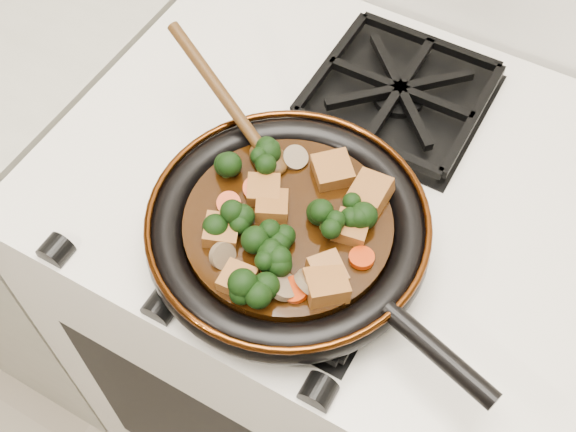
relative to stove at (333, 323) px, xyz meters
The scene contains 33 objects.
stove is the anchor object (origin of this frame).
burner_grate_front 0.48m from the stove, 90.00° to the right, with size 0.23×0.23×0.03m, color black, non-canonical shape.
burner_grate_back 0.48m from the stove, 90.00° to the left, with size 0.23×0.23×0.03m, color black, non-canonical shape.
skillet 0.51m from the stove, 95.25° to the right, with size 0.44×0.33×0.05m.
braising_sauce 0.52m from the stove, 96.15° to the right, with size 0.24×0.24×0.02m, color black.
tofu_cube_0 0.52m from the stove, 91.37° to the right, with size 0.04×0.04×0.02m, color brown.
tofu_cube_1 0.56m from the stove, 72.36° to the right, with size 0.04×0.04×0.02m, color brown.
tofu_cube_2 0.55m from the stove, 72.98° to the right, with size 0.04×0.03×0.02m, color brown.
tofu_cube_3 0.54m from the stove, 106.00° to the right, with size 0.04×0.04×0.02m, color brown.
tofu_cube_4 0.53m from the stove, 66.06° to the right, with size 0.04×0.04×0.02m, color brown.
tofu_cube_5 0.52m from the stove, 52.18° to the right, with size 0.04×0.04×0.02m, color brown.
tofu_cube_6 0.57m from the stove, 95.61° to the right, with size 0.03×0.03×0.02m, color brown.
tofu_cube_7 0.56m from the stove, 110.10° to the right, with size 0.04×0.04×0.02m, color brown.
tofu_cube_8 0.53m from the stove, 115.45° to the right, with size 0.04×0.04×0.02m, color brown.
broccoli_floret_0 0.53m from the stove, 132.60° to the right, with size 0.06×0.06×0.06m, color black, non-canonical shape.
broccoli_floret_1 0.55m from the stove, 132.91° to the right, with size 0.06×0.06×0.05m, color black, non-canonical shape.
broccoli_floret_2 0.57m from the stove, 90.42° to the right, with size 0.06×0.06×0.05m, color black, non-canonical shape.
broccoli_floret_3 0.53m from the stove, 65.17° to the right, with size 0.06×0.06×0.05m, color black, non-canonical shape.
broccoli_floret_4 0.55m from the stove, 87.81° to the right, with size 0.06×0.06×0.05m, color black, non-canonical shape.
broccoli_floret_5 0.55m from the stove, 109.20° to the right, with size 0.06×0.06×0.05m, color black, non-canonical shape.
broccoli_floret_6 0.54m from the stove, 79.21° to the right, with size 0.06×0.06×0.06m, color black, non-canonical shape.
broccoli_floret_7 0.55m from the stove, 95.72° to the right, with size 0.06×0.06×0.05m, color black, non-canonical shape.
carrot_coin_0 0.53m from the stove, 119.07° to the right, with size 0.03×0.03×0.01m, color #AF2A04.
carrot_coin_1 0.54m from the stove, 61.47° to the right, with size 0.03×0.03×0.01m, color #AF2A04.
carrot_coin_2 0.55m from the stove, 89.32° to the right, with size 0.03×0.03×0.01m, color #AF2A04.
carrot_coin_3 0.54m from the stove, 118.50° to the right, with size 0.03×0.03×0.01m, color #AF2A04.
carrot_coin_4 0.56m from the stove, 80.76° to the right, with size 0.03×0.03×0.01m, color #AF2A04.
mushroom_slice_0 0.56m from the stove, 84.27° to the right, with size 0.03×0.03×0.01m, color brown.
mushroom_slice_1 0.53m from the stove, 58.91° to the right, with size 0.03×0.03×0.01m, color brown.
mushroom_slice_2 0.56m from the stove, 103.61° to the right, with size 0.03×0.03×0.01m, color brown.
mushroom_slice_3 0.56m from the stove, 77.45° to the right, with size 0.04×0.04×0.01m, color brown.
mushroom_slice_4 0.52m from the stove, 128.72° to the right, with size 0.03×0.03×0.01m, color brown.
wooden_spoon 0.55m from the stove, 155.92° to the right, with size 0.13×0.08×0.21m.
Camera 1 is at (0.20, 1.17, 1.64)m, focal length 45.00 mm.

